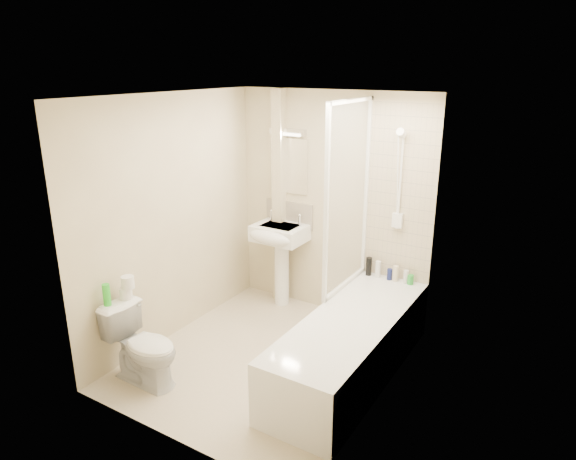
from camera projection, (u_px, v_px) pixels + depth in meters
The scene contains 25 objects.
floor at pixel (268, 360), 4.80m from camera, with size 2.50×2.50×0.00m, color beige.
wall_back at pixel (331, 206), 5.45m from camera, with size 2.20×0.02×2.40m, color beige.
wall_left at pixel (172, 219), 4.98m from camera, with size 0.02×2.50×2.40m, color beige.
wall_right at pixel (386, 263), 3.89m from camera, with size 0.02×2.50×2.40m, color beige.
ceiling at pixel (264, 96), 4.06m from camera, with size 2.20×2.50×0.02m, color white.
tile_back at pixel (400, 195), 4.99m from camera, with size 0.70×0.01×1.75m, color beige.
tile_right at pixel (396, 228), 3.98m from camera, with size 0.01×2.10×1.75m, color beige.
pipe_boxing at pixel (279, 200), 5.71m from camera, with size 0.12×0.12×2.40m, color beige.
splashback at pixel (289, 214), 5.75m from camera, with size 0.60×0.01×0.30m, color beige.
mirror at pixel (289, 166), 5.58m from camera, with size 0.46×0.01×0.60m, color white.
strip_light at pixel (288, 132), 5.44m from camera, with size 0.42×0.07×0.07m, color silver.
bathtub at pixel (351, 345), 4.50m from camera, with size 0.70×2.10×0.55m.
shower_screen at pixel (348, 197), 4.80m from camera, with size 0.04×0.92×1.80m.
shower_fixture at pixel (399, 183), 4.92m from camera, with size 0.10×0.16×0.99m.
pedestal_sink at pixel (278, 243), 5.65m from camera, with size 0.56×0.51×1.09m.
bottle_black_a at pixel (369, 266), 5.30m from camera, with size 0.06×0.06×0.19m, color black.
bottle_white_a at pixel (378, 269), 5.25m from camera, with size 0.05×0.05×0.17m, color white.
bottle_blue at pixel (390, 274), 5.20m from camera, with size 0.05×0.05×0.11m, color navy.
bottle_cream at pixel (396, 273), 5.16m from camera, with size 0.06×0.06×0.16m, color beige.
bottle_white_b at pixel (406, 277), 5.11m from camera, with size 0.05×0.05×0.14m, color silver.
bottle_green at pixel (410, 280), 5.09m from camera, with size 0.06×0.06×0.10m, color green.
toilet at pixel (143, 346), 4.39m from camera, with size 0.68×0.40×0.69m, color white.
toilet_roll_lower at pixel (126, 293), 4.46m from camera, with size 0.11×0.11×0.10m, color white.
toilet_roll_upper at pixel (128, 282), 4.42m from camera, with size 0.11×0.11×0.11m, color white.
green_bottle at pixel (107, 295), 4.32m from camera, with size 0.06×0.06×0.19m, color green.
Camera 1 is at (2.36, -3.47, 2.64)m, focal length 32.00 mm.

